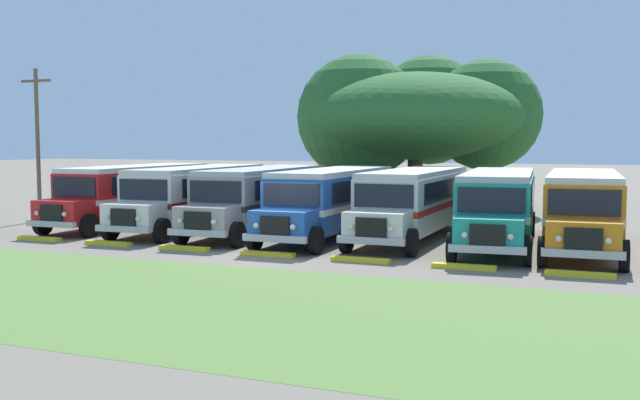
{
  "coord_description": "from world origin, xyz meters",
  "views": [
    {
      "loc": [
        11.12,
        -22.7,
        3.99
      ],
      "look_at": [
        0.0,
        4.4,
        1.6
      ],
      "focal_mm": 40.4,
      "sensor_mm": 36.0,
      "label": 1
    }
  ],
  "objects_px": {
    "parked_bus_slot_1": "(196,194)",
    "parked_bus_slot_3": "(332,199)",
    "parked_bus_slot_5": "(499,204)",
    "parked_bus_slot_2": "(262,196)",
    "parked_bus_slot_0": "(134,191)",
    "parked_bus_slot_6": "(583,206)",
    "parked_bus_slot_4": "(414,200)",
    "broad_shade_tree": "(416,115)",
    "utility_pole": "(38,140)"
  },
  "relations": [
    {
      "from": "parked_bus_slot_3",
      "to": "parked_bus_slot_4",
      "type": "bearing_deg",
      "value": 101.81
    },
    {
      "from": "parked_bus_slot_5",
      "to": "parked_bus_slot_6",
      "type": "xyz_separation_m",
      "value": [
        3.07,
        0.2,
        0.0
      ]
    },
    {
      "from": "parked_bus_slot_1",
      "to": "parked_bus_slot_3",
      "type": "distance_m",
      "value": 6.83
    },
    {
      "from": "parked_bus_slot_5",
      "to": "parked_bus_slot_1",
      "type": "bearing_deg",
      "value": -95.19
    },
    {
      "from": "parked_bus_slot_0",
      "to": "broad_shade_tree",
      "type": "distance_m",
      "value": 17.08
    },
    {
      "from": "utility_pole",
      "to": "parked_bus_slot_6",
      "type": "bearing_deg",
      "value": 1.56
    },
    {
      "from": "parked_bus_slot_6",
      "to": "broad_shade_tree",
      "type": "distance_m",
      "value": 16.72
    },
    {
      "from": "parked_bus_slot_3",
      "to": "parked_bus_slot_6",
      "type": "xyz_separation_m",
      "value": [
        9.92,
        0.43,
        0.0
      ]
    },
    {
      "from": "parked_bus_slot_0",
      "to": "parked_bus_slot_5",
      "type": "height_order",
      "value": "same"
    },
    {
      "from": "parked_bus_slot_0",
      "to": "utility_pole",
      "type": "xyz_separation_m",
      "value": [
        -5.17,
        -0.78,
        2.46
      ]
    },
    {
      "from": "parked_bus_slot_0",
      "to": "parked_bus_slot_1",
      "type": "relative_size",
      "value": 1.0
    },
    {
      "from": "parked_bus_slot_4",
      "to": "utility_pole",
      "type": "height_order",
      "value": "utility_pole"
    },
    {
      "from": "parked_bus_slot_1",
      "to": "parked_bus_slot_5",
      "type": "relative_size",
      "value": 0.99
    },
    {
      "from": "parked_bus_slot_1",
      "to": "parked_bus_slot_5",
      "type": "xyz_separation_m",
      "value": [
        13.67,
        -0.02,
        0.0
      ]
    },
    {
      "from": "parked_bus_slot_5",
      "to": "parked_bus_slot_0",
      "type": "bearing_deg",
      "value": -96.03
    },
    {
      "from": "parked_bus_slot_4",
      "to": "broad_shade_tree",
      "type": "xyz_separation_m",
      "value": [
        -3.28,
        12.6,
        3.94
      ]
    },
    {
      "from": "parked_bus_slot_4",
      "to": "parked_bus_slot_5",
      "type": "distance_m",
      "value": 3.53
    },
    {
      "from": "parked_bus_slot_0",
      "to": "parked_bus_slot_2",
      "type": "height_order",
      "value": "same"
    },
    {
      "from": "parked_bus_slot_6",
      "to": "broad_shade_tree",
      "type": "bearing_deg",
      "value": -145.19
    },
    {
      "from": "broad_shade_tree",
      "to": "parked_bus_slot_2",
      "type": "bearing_deg",
      "value": -105.17
    },
    {
      "from": "parked_bus_slot_0",
      "to": "parked_bus_slot_5",
      "type": "relative_size",
      "value": 0.99
    },
    {
      "from": "parked_bus_slot_0",
      "to": "parked_bus_slot_6",
      "type": "xyz_separation_m",
      "value": [
        20.37,
        -0.08,
        0.0
      ]
    },
    {
      "from": "utility_pole",
      "to": "parked_bus_slot_4",
      "type": "bearing_deg",
      "value": 3.11
    },
    {
      "from": "parked_bus_slot_3",
      "to": "parked_bus_slot_6",
      "type": "height_order",
      "value": "same"
    },
    {
      "from": "parked_bus_slot_1",
      "to": "parked_bus_slot_2",
      "type": "height_order",
      "value": "same"
    },
    {
      "from": "parked_bus_slot_2",
      "to": "parked_bus_slot_4",
      "type": "relative_size",
      "value": 1.0
    },
    {
      "from": "parked_bus_slot_1",
      "to": "utility_pole",
      "type": "distance_m",
      "value": 9.15
    },
    {
      "from": "parked_bus_slot_4",
      "to": "parked_bus_slot_2",
      "type": "bearing_deg",
      "value": -86.28
    },
    {
      "from": "broad_shade_tree",
      "to": "parked_bus_slot_1",
      "type": "bearing_deg",
      "value": -117.77
    },
    {
      "from": "parked_bus_slot_2",
      "to": "broad_shade_tree",
      "type": "bearing_deg",
      "value": 162.49
    },
    {
      "from": "parked_bus_slot_3",
      "to": "parked_bus_slot_4",
      "type": "height_order",
      "value": "same"
    },
    {
      "from": "parked_bus_slot_0",
      "to": "utility_pole",
      "type": "height_order",
      "value": "utility_pole"
    },
    {
      "from": "parked_bus_slot_3",
      "to": "broad_shade_tree",
      "type": "relative_size",
      "value": 0.79
    },
    {
      "from": "parked_bus_slot_1",
      "to": "parked_bus_slot_4",
      "type": "distance_m",
      "value": 10.2
    },
    {
      "from": "parked_bus_slot_0",
      "to": "parked_bus_slot_1",
      "type": "xyz_separation_m",
      "value": [
        3.63,
        -0.26,
        0.0
      ]
    },
    {
      "from": "parked_bus_slot_4",
      "to": "parked_bus_slot_5",
      "type": "relative_size",
      "value": 0.99
    },
    {
      "from": "parked_bus_slot_1",
      "to": "parked_bus_slot_6",
      "type": "relative_size",
      "value": 1.0
    },
    {
      "from": "broad_shade_tree",
      "to": "utility_pole",
      "type": "distance_m",
      "value": 20.84
    },
    {
      "from": "parked_bus_slot_5",
      "to": "parked_bus_slot_6",
      "type": "bearing_deg",
      "value": 88.52
    },
    {
      "from": "parked_bus_slot_1",
      "to": "parked_bus_slot_6",
      "type": "xyz_separation_m",
      "value": [
        16.75,
        0.18,
        0.0
      ]
    },
    {
      "from": "parked_bus_slot_0",
      "to": "utility_pole",
      "type": "bearing_deg",
      "value": -83.03
    },
    {
      "from": "parked_bus_slot_1",
      "to": "parked_bus_slot_4",
      "type": "bearing_deg",
      "value": 89.79
    },
    {
      "from": "parked_bus_slot_1",
      "to": "parked_bus_slot_3",
      "type": "bearing_deg",
      "value": 84.77
    },
    {
      "from": "parked_bus_slot_3",
      "to": "parked_bus_slot_2",
      "type": "bearing_deg",
      "value": -96.18
    },
    {
      "from": "parked_bus_slot_3",
      "to": "broad_shade_tree",
      "type": "distance_m",
      "value": 13.93
    },
    {
      "from": "parked_bus_slot_4",
      "to": "broad_shade_tree",
      "type": "height_order",
      "value": "broad_shade_tree"
    },
    {
      "from": "parked_bus_slot_0",
      "to": "parked_bus_slot_6",
      "type": "height_order",
      "value": "same"
    },
    {
      "from": "parked_bus_slot_2",
      "to": "parked_bus_slot_4",
      "type": "distance_m",
      "value": 6.83
    },
    {
      "from": "parked_bus_slot_6",
      "to": "utility_pole",
      "type": "height_order",
      "value": "utility_pole"
    },
    {
      "from": "parked_bus_slot_2",
      "to": "parked_bus_slot_5",
      "type": "distance_m",
      "value": 10.31
    }
  ]
}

